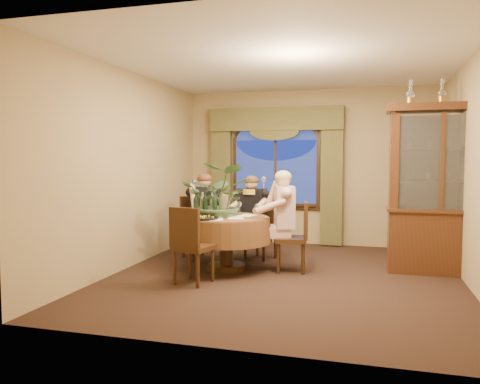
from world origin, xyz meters
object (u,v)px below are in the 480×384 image
(chair_back, at_px, (198,228))
(wine_bottle_5, at_px, (213,203))
(dining_table, at_px, (226,243))
(chair_front_left, at_px, (194,245))
(person_scarf, at_px, (252,217))
(stoneware_vase, at_px, (224,205))
(chair_back_right, at_px, (261,228))
(person_back, at_px, (204,216))
(centerpiece_plant, at_px, (220,171))
(wine_bottle_2, at_px, (196,205))
(oil_lamp_left, at_px, (410,92))
(oil_lamp_center, at_px, (442,91))
(china_cabinet, at_px, (439,189))
(wine_bottle_0, at_px, (212,204))
(oil_lamp_right, at_px, (475,90))
(person_pink, at_px, (284,220))
(olive_bowl, at_px, (227,215))
(wine_bottle_4, at_px, (215,205))
(wine_bottle_1, at_px, (205,204))
(chair_right, at_px, (291,237))
(wine_bottle_3, at_px, (203,203))

(chair_back, xyz_separation_m, wine_bottle_5, (0.39, -0.44, 0.44))
(dining_table, bearing_deg, chair_front_left, -102.90)
(person_scarf, xyz_separation_m, stoneware_vase, (-0.22, -0.76, 0.25))
(chair_back_right, bearing_deg, person_back, 33.67)
(centerpiece_plant, bearing_deg, wine_bottle_2, -151.21)
(chair_front_left, relative_size, stoneware_vase, 3.16)
(person_back, bearing_deg, oil_lamp_left, 137.97)
(oil_lamp_center, height_order, wine_bottle_2, oil_lamp_center)
(china_cabinet, bearing_deg, stoneware_vase, -170.15)
(wine_bottle_0, bearing_deg, dining_table, -15.11)
(oil_lamp_right, height_order, wine_bottle_0, oil_lamp_right)
(oil_lamp_center, xyz_separation_m, person_pink, (-2.05, -0.36, -1.76))
(dining_table, height_order, chair_back, chair_back)
(stoneware_vase, relative_size, centerpiece_plant, 0.28)
(chair_back_right, bearing_deg, olive_bowl, 92.78)
(person_pink, xyz_separation_m, stoneware_vase, (-0.84, -0.14, 0.20))
(person_back, distance_m, wine_bottle_2, 0.75)
(dining_table, height_order, wine_bottle_0, wine_bottle_0)
(oil_lamp_right, bearing_deg, chair_back, 179.81)
(oil_lamp_center, bearing_deg, person_pink, -170.06)
(oil_lamp_left, distance_m, centerpiece_plant, 2.82)
(oil_lamp_center, xyz_separation_m, chair_back_right, (-2.53, 0.24, -1.98))
(chair_back, distance_m, wine_bottle_4, 0.91)
(oil_lamp_right, relative_size, wine_bottle_0, 1.03)
(centerpiece_plant, distance_m, wine_bottle_1, 0.51)
(chair_back_right, xyz_separation_m, wine_bottle_4, (-0.46, -0.86, 0.44))
(oil_lamp_center, xyz_separation_m, stoneware_vase, (-2.89, -0.50, -1.56))
(china_cabinet, xyz_separation_m, chair_front_left, (-3.02, -1.39, -0.66))
(chair_right, distance_m, wine_bottle_0, 1.20)
(centerpiece_plant, bearing_deg, stoneware_vase, 2.96)
(wine_bottle_3, distance_m, wine_bottle_5, 0.15)
(oil_lamp_left, distance_m, wine_bottle_5, 3.13)
(stoneware_vase, height_order, wine_bottle_3, wine_bottle_3)
(person_back, xyz_separation_m, centerpiece_plant, (0.43, -0.54, 0.71))
(chair_back_right, distance_m, wine_bottle_2, 1.24)
(chair_back_right, relative_size, olive_bowl, 6.13)
(oil_lamp_right, xyz_separation_m, olive_bowl, (-3.20, -0.64, -1.68))
(person_back, bearing_deg, chair_back, -31.47)
(chair_front_left, bearing_deg, person_pink, 59.77)
(person_pink, bearing_deg, olive_bowl, 93.95)
(oil_lamp_left, xyz_separation_m, wine_bottle_1, (-2.75, -0.58, -1.54))
(chair_front_left, height_order, wine_bottle_4, wine_bottle_4)
(stoneware_vase, distance_m, wine_bottle_0, 0.17)
(stoneware_vase, height_order, centerpiece_plant, centerpiece_plant)
(person_scarf, height_order, wine_bottle_4, person_scarf)
(dining_table, xyz_separation_m, wine_bottle_2, (-0.42, -0.07, 0.54))
(dining_table, height_order, person_scarf, person_scarf)
(dining_table, bearing_deg, person_back, 131.45)
(china_cabinet, distance_m, wine_bottle_1, 3.21)
(person_back, height_order, wine_bottle_4, person_back)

